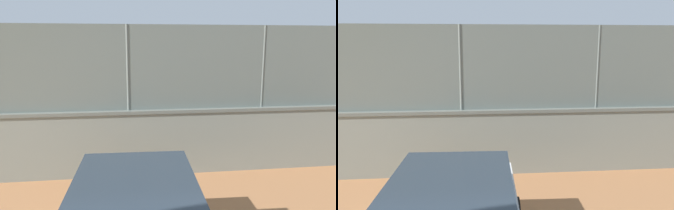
{
  "view_description": "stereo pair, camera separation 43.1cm",
  "coord_description": "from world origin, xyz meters",
  "views": [
    {
      "loc": [
        -0.86,
        17.87,
        3.11
      ],
      "look_at": [
        -2.2,
        7.55,
        1.14
      ],
      "focal_mm": 34.12,
      "sensor_mm": 36.0,
      "label": 1
    },
    {
      "loc": [
        -1.28,
        17.91,
        3.11
      ],
      "look_at": [
        -2.2,
        7.55,
        1.14
      ],
      "focal_mm": 34.12,
      "sensor_mm": 36.0,
      "label": 2
    }
  ],
  "objects": [
    {
      "name": "ground_plane",
      "position": [
        0.0,
        0.0,
        0.0
      ],
      "size": [
        260.0,
        260.0,
        0.0
      ],
      "primitive_type": "plane",
      "color": "#A36B42"
    },
    {
      "name": "perimeter_wall",
      "position": [
        0.75,
        10.44,
        0.8
      ],
      "size": [
        30.06,
        0.41,
        1.59
      ],
      "color": "gray",
      "rests_on": "ground_plane"
    },
    {
      "name": "fence_panel_on_wall",
      "position": [
        0.75,
        10.44,
        2.58
      ],
      "size": [
        29.53,
        0.12,
        1.98
      ],
      "color": "slate",
      "rests_on": "perimeter_wall"
    },
    {
      "name": "player_foreground_swinging",
      "position": [
        -1.7,
        6.76,
        0.91
      ],
      "size": [
        1.23,
        0.7,
        1.55
      ],
      "color": "#591919",
      "rests_on": "ground_plane"
    },
    {
      "name": "player_near_wall_returning",
      "position": [
        -5.17,
        5.92,
        0.94
      ],
      "size": [
        1.15,
        0.72,
        1.59
      ],
      "color": "black",
      "rests_on": "ground_plane"
    },
    {
      "name": "sports_ball",
      "position": [
        -1.13,
        8.98,
        1.48
      ],
      "size": [
        0.16,
        0.16,
        0.16
      ],
      "primitive_type": "sphere",
      "color": "yellow"
    }
  ]
}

